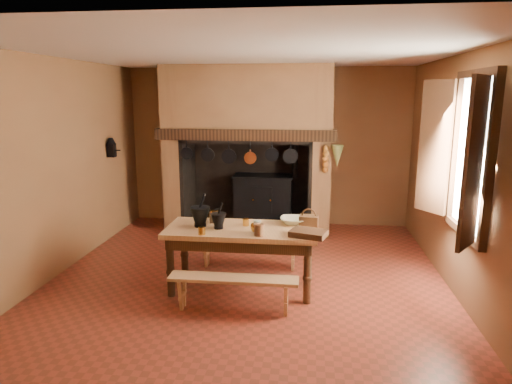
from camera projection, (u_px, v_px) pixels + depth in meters
The scene contains 28 objects.
floor at pixel (247, 280), 5.84m from camera, with size 5.50×5.50×0.00m, color maroon.
ceiling at pixel (246, 53), 5.26m from camera, with size 5.50×5.50×0.00m, color silver.
back_wall at pixel (268, 147), 8.22m from camera, with size 5.00×0.02×2.80m, color brown.
wall_left at pixel (54, 168), 5.84m from camera, with size 0.02×5.50×2.80m, color brown.
wall_right at pixel (461, 176), 5.26m from camera, with size 0.02×5.50×2.80m, color brown.
wall_front at pixel (187, 244), 2.88m from camera, with size 5.00×0.02×2.80m, color brown.
chimney_breast at pixel (248, 125), 7.74m from camera, with size 2.95×0.96×2.80m.
iron_range at pixel (264, 200), 8.12m from camera, with size 1.12×0.55×1.60m.
hearth_pans at pixel (206, 223), 8.10m from camera, with size 0.51×0.62×0.20m.
hanging_pans at pixel (242, 156), 7.36m from camera, with size 1.92×0.29×0.27m.
onion_string at pixel (325, 159), 7.19m from camera, with size 0.12×0.10×0.46m, color #974F1C, non-canonical shape.
herb_bunch at pixel (337, 156), 7.16m from camera, with size 0.20×0.20×0.35m, color brown.
window at pixel (461, 155), 4.83m from camera, with size 0.39×1.75×1.76m.
wall_coffee_mill at pixel (111, 146), 7.32m from camera, with size 0.23×0.16×0.31m.
work_table at pixel (242, 238), 5.45m from camera, with size 1.79×0.79×0.77m.
bench_front at pixel (233, 286), 4.94m from camera, with size 1.41×0.25×0.40m.
bench_back at pixel (249, 246), 6.19m from camera, with size 1.46×0.26×0.41m.
mortar_large at pixel (200, 216), 5.44m from camera, with size 0.24×0.24×0.41m.
mortar_small at pixel (219, 220), 5.37m from camera, with size 0.19×0.19×0.32m.
coffee_grinder at pixel (214, 217), 5.65m from camera, with size 0.17×0.14×0.19m.
brass_mug_a at pixel (202, 231), 5.15m from camera, with size 0.08×0.08×0.09m, color #C4892D.
brass_mug_b at pixel (246, 222), 5.50m from camera, with size 0.08×0.08×0.09m, color #C4892D.
mixing_bowl at pixel (294, 221), 5.58m from camera, with size 0.33×0.33×0.08m, color beige.
stoneware_crock at pixel (259, 230), 5.10m from camera, with size 0.11×0.11×0.14m, color brown.
glass_jar at pixel (257, 227), 5.20m from camera, with size 0.08×0.08×0.15m, color beige.
wicker_basket at pixel (309, 220), 5.49m from camera, with size 0.24×0.18×0.21m.
wooden_tray at pixel (308, 233), 5.09m from camera, with size 0.39×0.28×0.07m, color #361D11.
brass_cup at pixel (256, 228), 5.23m from camera, with size 0.13×0.13×0.10m, color #C4892D.
Camera 1 is at (0.76, -5.43, 2.32)m, focal length 32.00 mm.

